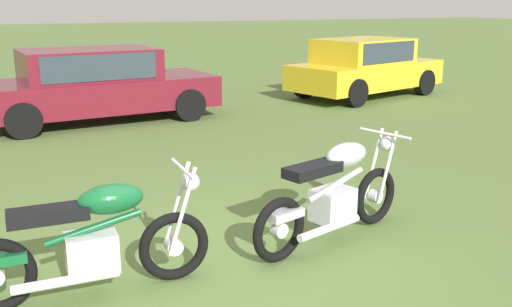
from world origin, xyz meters
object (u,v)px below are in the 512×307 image
Objects in this scene: motorcycle_green at (92,241)px; car_burgundy at (95,81)px; motorcycle_silver at (334,194)px; car_yellow at (365,65)px.

car_burgundy reaches higher than motorcycle_green.
motorcycle_green is 0.43× the size of car_burgundy.
car_burgundy is at bearing 81.61° from motorcycle_green.
motorcycle_silver is (2.35, 0.18, 0.01)m from motorcycle_green.
car_burgundy is at bearing 167.42° from car_yellow.
motorcycle_green is 1.02× the size of motorcycle_silver.
motorcycle_silver is 0.42× the size of car_burgundy.
car_yellow is (5.35, 7.40, 0.31)m from motorcycle_silver.
motorcycle_silver is 9.13m from car_yellow.
motorcycle_green is at bearing -151.78° from car_yellow.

